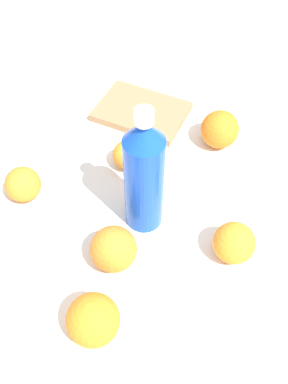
% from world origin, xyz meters
% --- Properties ---
extents(ground_plane, '(2.40, 2.40, 0.00)m').
position_xyz_m(ground_plane, '(0.00, 0.00, 0.00)').
color(ground_plane, silver).
extents(water_bottle, '(0.07, 0.07, 0.27)m').
position_xyz_m(water_bottle, '(0.05, 0.04, 0.12)').
color(water_bottle, blue).
rests_on(water_bottle, ground_plane).
extents(orange_0, '(0.07, 0.07, 0.07)m').
position_xyz_m(orange_0, '(0.27, 0.12, 0.03)').
color(orange_0, orange).
rests_on(orange_0, ground_plane).
extents(orange_1, '(0.08, 0.08, 0.08)m').
position_xyz_m(orange_1, '(0.04, 0.14, 0.04)').
color(orange_1, orange).
rests_on(orange_1, ground_plane).
extents(orange_2, '(0.08, 0.08, 0.08)m').
position_xyz_m(orange_2, '(0.03, -0.22, 0.04)').
color(orange_2, orange).
rests_on(orange_2, ground_plane).
extents(orange_3, '(0.06, 0.06, 0.06)m').
position_xyz_m(orange_3, '(0.15, -0.06, 0.03)').
color(orange_3, orange).
rests_on(orange_3, ground_plane).
extents(orange_4, '(0.07, 0.07, 0.07)m').
position_xyz_m(orange_4, '(-0.13, 0.01, 0.04)').
color(orange_4, orange).
rests_on(orange_4, ground_plane).
extents(orange_5, '(0.08, 0.08, 0.08)m').
position_xyz_m(orange_5, '(-0.01, 0.26, 0.04)').
color(orange_5, orange).
rests_on(orange_5, ground_plane).
extents(cutting_board, '(0.22, 0.18, 0.02)m').
position_xyz_m(cutting_board, '(0.22, -0.20, 0.01)').
color(cutting_board, '#99724C').
rests_on(cutting_board, ground_plane).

